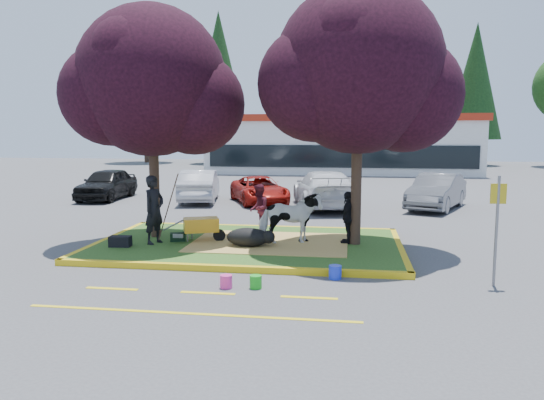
# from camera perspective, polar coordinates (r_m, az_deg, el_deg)

# --- Properties ---
(ground) EXTENTS (90.00, 90.00, 0.00)m
(ground) POSITION_cam_1_polar(r_m,az_deg,el_deg) (14.63, -2.57, -5.11)
(ground) COLOR #424244
(ground) RESTS_ON ground
(median_island) EXTENTS (8.00, 5.00, 0.15)m
(median_island) POSITION_cam_1_polar(r_m,az_deg,el_deg) (14.61, -2.57, -4.82)
(median_island) COLOR #284F18
(median_island) RESTS_ON ground
(curb_near) EXTENTS (8.30, 0.16, 0.15)m
(curb_near) POSITION_cam_1_polar(r_m,az_deg,el_deg) (12.16, -4.90, -7.36)
(curb_near) COLOR gold
(curb_near) RESTS_ON ground
(curb_far) EXTENTS (8.30, 0.16, 0.15)m
(curb_far) POSITION_cam_1_polar(r_m,az_deg,el_deg) (17.10, -0.92, -3.02)
(curb_far) COLOR gold
(curb_far) RESTS_ON ground
(curb_left) EXTENTS (0.16, 5.30, 0.15)m
(curb_left) POSITION_cam_1_polar(r_m,az_deg,el_deg) (15.89, -17.21, -4.16)
(curb_left) COLOR gold
(curb_left) RESTS_ON ground
(curb_right) EXTENTS (0.16, 5.30, 0.15)m
(curb_right) POSITION_cam_1_polar(r_m,az_deg,el_deg) (14.42, 13.63, -5.19)
(curb_right) COLOR gold
(curb_right) RESTS_ON ground
(straw_bedding) EXTENTS (4.20, 3.00, 0.01)m
(straw_bedding) POSITION_cam_1_polar(r_m,az_deg,el_deg) (14.50, -0.23, -4.59)
(straw_bedding) COLOR tan
(straw_bedding) RESTS_ON median_island
(tree_purple_left) EXTENTS (5.06, 4.20, 6.51)m
(tree_purple_left) POSITION_cam_1_polar(r_m,az_deg,el_deg) (15.46, -12.77, 11.65)
(tree_purple_left) COLOR black
(tree_purple_left) RESTS_ON median_island
(tree_purple_right) EXTENTS (5.30, 4.40, 6.82)m
(tree_purple_right) POSITION_cam_1_polar(r_m,az_deg,el_deg) (14.27, 9.37, 12.91)
(tree_purple_right) COLOR black
(tree_purple_right) RESTS_ON median_island
(fire_lane_stripe_a) EXTENTS (1.10, 0.12, 0.01)m
(fire_lane_stripe_a) POSITION_cam_1_polar(r_m,az_deg,el_deg) (11.35, -16.84, -9.11)
(fire_lane_stripe_a) COLOR yellow
(fire_lane_stripe_a) RESTS_ON ground
(fire_lane_stripe_b) EXTENTS (1.10, 0.12, 0.01)m
(fire_lane_stripe_b) POSITION_cam_1_polar(r_m,az_deg,el_deg) (10.67, -6.92, -9.90)
(fire_lane_stripe_b) COLOR yellow
(fire_lane_stripe_b) RESTS_ON ground
(fire_lane_stripe_c) EXTENTS (1.10, 0.12, 0.01)m
(fire_lane_stripe_c) POSITION_cam_1_polar(r_m,az_deg,el_deg) (10.34, 4.01, -10.43)
(fire_lane_stripe_c) COLOR yellow
(fire_lane_stripe_c) RESTS_ON ground
(fire_lane_long) EXTENTS (6.00, 0.10, 0.01)m
(fire_lane_long) POSITION_cam_1_polar(r_m,az_deg,el_deg) (9.58, -8.86, -11.98)
(fire_lane_long) COLOR yellow
(fire_lane_long) RESTS_ON ground
(retail_building) EXTENTS (20.40, 8.40, 4.40)m
(retail_building) POSITION_cam_1_polar(r_m,az_deg,el_deg) (42.02, 7.45, 6.09)
(retail_building) COLOR silver
(retail_building) RESTS_ON ground
(treeline) EXTENTS (46.58, 7.80, 14.63)m
(treeline) POSITION_cam_1_polar(r_m,az_deg,el_deg) (51.85, 6.88, 12.40)
(treeline) COLOR black
(treeline) RESTS_ON ground
(cow) EXTENTS (1.80, 1.18, 1.40)m
(cow) POSITION_cam_1_polar(r_m,az_deg,el_deg) (14.24, 1.94, -1.97)
(cow) COLOR white
(cow) RESTS_ON median_island
(calf) EXTENTS (1.26, 0.89, 0.50)m
(calf) POSITION_cam_1_polar(r_m,az_deg,el_deg) (13.99, -2.60, -4.02)
(calf) COLOR black
(calf) RESTS_ON median_island
(handler) EXTENTS (0.66, 0.79, 1.85)m
(handler) POSITION_cam_1_polar(r_m,az_deg,el_deg) (14.60, -12.57, -1.02)
(handler) COLOR black
(handler) RESTS_ON median_island
(visitor_a) EXTENTS (0.58, 0.73, 1.47)m
(visitor_a) POSITION_cam_1_polar(r_m,az_deg,el_deg) (15.71, -1.44, -0.95)
(visitor_a) COLOR #4D1624
(visitor_a) RESTS_ON median_island
(visitor_b) EXTENTS (0.48, 0.88, 1.42)m
(visitor_b) POSITION_cam_1_polar(r_m,az_deg,el_deg) (14.45, 8.17, -1.86)
(visitor_b) COLOR black
(visitor_b) RESTS_ON median_island
(wheelbarrow) EXTENTS (1.68, 0.87, 0.64)m
(wheelbarrow) POSITION_cam_1_polar(r_m,az_deg,el_deg) (14.81, -7.61, -2.69)
(wheelbarrow) COLOR black
(wheelbarrow) RESTS_ON median_island
(gear_bag_dark) EXTENTS (0.57, 0.33, 0.28)m
(gear_bag_dark) POSITION_cam_1_polar(r_m,az_deg,el_deg) (14.54, -16.01, -4.30)
(gear_bag_dark) COLOR black
(gear_bag_dark) RESTS_ON median_island
(gear_bag_green) EXTENTS (0.48, 0.38, 0.23)m
(gear_bag_green) POSITION_cam_1_polar(r_m,az_deg,el_deg) (14.91, -10.07, -3.94)
(gear_bag_green) COLOR black
(gear_bag_green) RESTS_ON median_island
(sign_post) EXTENTS (0.32, 0.06, 2.28)m
(sign_post) POSITION_cam_1_polar(r_m,az_deg,el_deg) (11.71, 23.05, -1.92)
(sign_post) COLOR slate
(sign_post) RESTS_ON ground
(bucket_green) EXTENTS (0.30, 0.30, 0.27)m
(bucket_green) POSITION_cam_1_polar(r_m,az_deg,el_deg) (10.88, -1.76, -8.79)
(bucket_green) COLOR green
(bucket_green) RESTS_ON ground
(bucket_pink) EXTENTS (0.31, 0.31, 0.27)m
(bucket_pink) POSITION_cam_1_polar(r_m,az_deg,el_deg) (10.93, -4.96, -8.73)
(bucket_pink) COLOR #F03597
(bucket_pink) RESTS_ON ground
(bucket_blue) EXTENTS (0.28, 0.28, 0.29)m
(bucket_blue) POSITION_cam_1_polar(r_m,az_deg,el_deg) (11.62, 6.81, -7.71)
(bucket_blue) COLOR #1C34E2
(bucket_blue) RESTS_ON ground
(car_black) EXTENTS (1.87, 4.33, 1.45)m
(car_black) POSITION_cam_1_polar(r_m,az_deg,el_deg) (26.00, -17.35, 1.68)
(car_black) COLOR black
(car_black) RESTS_ON ground
(car_silver) EXTENTS (2.30, 4.59, 1.45)m
(car_silver) POSITION_cam_1_polar(r_m,az_deg,el_deg) (24.23, -7.81, 1.54)
(car_silver) COLOR #ADAFB6
(car_silver) RESTS_ON ground
(car_red) EXTENTS (3.50, 4.68, 1.18)m
(car_red) POSITION_cam_1_polar(r_m,az_deg,el_deg) (23.47, -1.37, 1.10)
(car_red) COLOR #9D140D
(car_red) RESTS_ON ground
(car_white) EXTENTS (3.23, 5.66, 1.55)m
(car_white) POSITION_cam_1_polar(r_m,az_deg,el_deg) (22.18, 5.62, 1.16)
(car_white) COLOR silver
(car_white) RESTS_ON ground
(car_grey) EXTENTS (3.07, 4.62, 1.44)m
(car_grey) POSITION_cam_1_polar(r_m,az_deg,el_deg) (22.73, 17.28, 0.88)
(car_grey) COLOR #57595E
(car_grey) RESTS_ON ground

